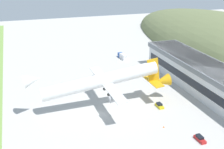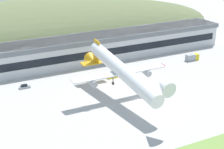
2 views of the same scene
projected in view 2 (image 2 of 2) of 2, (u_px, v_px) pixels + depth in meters
name	position (u px, v px, depth m)	size (l,w,h in m)	color
ground_plane	(139.00, 99.00, 131.95)	(385.87, 385.87, 0.00)	#B7B5AF
hill_backdrop	(2.00, 43.00, 200.82)	(273.74, 78.90, 42.95)	#667047
terminal_building	(110.00, 44.00, 174.30)	(118.86, 15.57, 11.72)	silver
cargo_airplane	(121.00, 71.00, 128.84)	(35.82, 54.65, 12.41)	white
service_car_0	(112.00, 76.00, 151.33)	(4.30, 1.87, 1.52)	gold
service_car_1	(159.00, 66.00, 163.30)	(4.57, 1.72, 1.63)	#B21E1E
service_car_2	(25.00, 87.00, 141.26)	(4.21, 1.84, 1.42)	#999EA3
box_truck	(192.00, 57.00, 172.26)	(6.32, 2.62, 2.92)	gold
traffic_cone_0	(148.00, 76.00, 153.24)	(0.52, 0.52, 0.58)	orange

